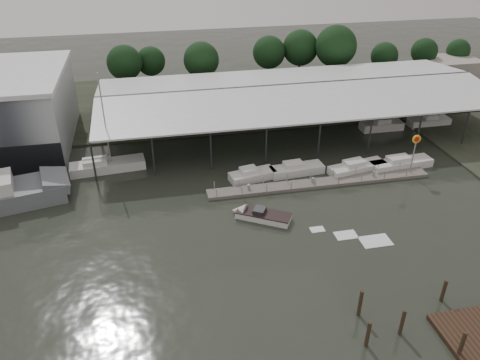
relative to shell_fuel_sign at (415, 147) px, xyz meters
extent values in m
plane|color=#252921|center=(-27.00, -9.99, -3.93)|extent=(200.00, 200.00, 0.00)
cube|color=#343A2B|center=(-27.00, 32.01, -3.83)|extent=(140.00, 30.00, 0.30)
cube|color=#2A2C2F|center=(-10.00, 18.01, 2.84)|extent=(58.00, 0.40, 0.30)
cylinder|color=#2A2C2F|center=(-39.00, 6.51, -1.18)|extent=(0.24, 0.24, 5.50)
cylinder|color=#2A2C2F|center=(-39.00, 29.51, -1.18)|extent=(0.24, 0.24, 5.50)
cylinder|color=#2A2C2F|center=(19.00, 29.51, -1.18)|extent=(0.24, 0.24, 5.50)
cube|color=slate|center=(-12.00, 0.01, -3.73)|extent=(28.00, 2.00, 0.40)
cylinder|color=gray|center=(-25.00, -0.89, -3.13)|extent=(0.10, 0.10, 1.20)
cylinder|color=gray|center=(1.00, 0.91, -3.13)|extent=(0.10, 0.10, 1.20)
cube|color=gray|center=(-13.00, 0.01, -3.23)|extent=(0.30, 0.30, 0.70)
cylinder|color=gray|center=(0.00, 0.01, -1.43)|extent=(0.16, 0.16, 5.00)
cylinder|color=yellow|center=(0.00, 0.01, 1.07)|extent=(1.10, 0.12, 1.10)
cylinder|color=red|center=(0.00, -0.06, 1.07)|extent=(0.70, 0.05, 0.70)
cube|color=gray|center=(28.00, 35.01, -1.93)|extent=(10.00, 8.00, 4.00)
cube|color=slate|center=(-43.36, 4.16, -2.03)|extent=(4.14, 5.54, 1.79)
cube|color=silver|center=(-37.65, 9.08, -3.43)|extent=(9.63, 3.48, 1.40)
cube|color=silver|center=(-39.15, 8.94, -2.53)|extent=(3.17, 2.07, 0.80)
cylinder|color=gray|center=(-37.18, 9.12, 2.97)|extent=(0.16, 0.16, 11.88)
cylinder|color=gray|center=(-38.87, 8.96, -2.03)|extent=(3.50, 0.45, 0.12)
cube|color=silver|center=(-20.64, -5.81, -3.58)|extent=(6.07, 4.74, 0.90)
cone|color=silver|center=(-23.11, -4.33, -3.58)|extent=(2.40, 2.54, 2.00)
cube|color=black|center=(-20.64, -5.81, -3.18)|extent=(6.10, 4.79, 0.12)
cube|color=#2A2C2F|center=(-21.04, -5.57, -2.93)|extent=(1.75, 1.82, 0.50)
cube|color=silver|center=(-15.55, -8.87, -3.91)|extent=(2.30, 1.50, 0.04)
cube|color=silver|center=(-12.98, -10.42, -3.91)|extent=(3.10, 2.00, 0.04)
cube|color=silver|center=(-10.41, -11.97, -3.91)|extent=(3.90, 2.50, 0.04)
cube|color=silver|center=(-19.85, 2.95, -3.43)|extent=(6.13, 3.29, 1.10)
cube|color=silver|center=(-20.35, 2.95, -2.63)|extent=(2.31, 1.97, 0.70)
cube|color=silver|center=(-13.98, 3.28, -3.43)|extent=(7.05, 2.77, 1.10)
cube|color=silver|center=(-14.48, 3.28, -2.63)|extent=(2.54, 1.80, 0.70)
cube|color=silver|center=(-6.20, 2.16, -3.43)|extent=(8.01, 3.66, 1.10)
cube|color=silver|center=(-6.70, 2.16, -2.63)|extent=(2.97, 2.10, 0.70)
cube|color=silver|center=(-0.15, 2.05, -3.43)|extent=(8.53, 2.94, 1.10)
cube|color=silver|center=(-0.65, 2.05, -2.63)|extent=(3.06, 1.86, 0.70)
cylinder|color=#362A1B|center=(-13.93, -23.53, -2.98)|extent=(0.32, 0.32, 3.10)
cylinder|color=#362A1B|center=(-10.77, -26.51, -2.91)|extent=(0.32, 0.32, 3.23)
cylinder|color=#362A1B|center=(-17.06, -24.08, -3.00)|extent=(0.32, 0.32, 3.06)
cylinder|color=#362A1B|center=(-16.32, -21.00, -2.91)|extent=(0.32, 0.32, 3.22)
cylinder|color=#362A1B|center=(-8.63, -20.89, -3.10)|extent=(0.32, 0.32, 2.85)
cylinder|color=#2E2114|center=(-35.14, 37.26, -1.74)|extent=(0.50, 0.50, 4.38)
sphere|color=#163616|center=(-35.14, 37.26, 2.21)|extent=(6.13, 6.13, 6.13)
cylinder|color=#2E2114|center=(-30.53, 40.34, -2.03)|extent=(0.50, 0.50, 3.78)
sphere|color=#163616|center=(-30.53, 40.34, 1.37)|extent=(5.30, 5.30, 5.30)
cylinder|color=#2E2114|center=(-21.75, 35.69, -1.67)|extent=(0.50, 0.50, 4.51)
sphere|color=#163616|center=(-21.75, 35.69, 2.39)|extent=(6.31, 6.31, 6.31)
cylinder|color=#2E2114|center=(-8.47, 38.88, -1.74)|extent=(0.50, 0.50, 4.38)
sphere|color=#163616|center=(-8.47, 38.88, 2.20)|extent=(6.13, 6.13, 6.13)
cylinder|color=#2E2114|center=(-2.39, 38.72, -1.53)|extent=(0.50, 0.50, 4.80)
sphere|color=#163616|center=(-2.39, 38.72, 2.79)|extent=(6.72, 6.72, 6.72)
cylinder|color=#2E2114|center=(3.25, 35.11, -1.21)|extent=(0.50, 0.50, 5.43)
sphere|color=#163616|center=(3.25, 35.11, 3.68)|extent=(7.60, 7.60, 7.60)
cylinder|color=#2E2114|center=(13.58, 35.62, -2.09)|extent=(0.50, 0.50, 3.67)
sphere|color=#163616|center=(13.58, 35.62, 1.21)|extent=(5.14, 5.14, 5.14)
cylinder|color=#2E2114|center=(22.95, 37.23, -2.10)|extent=(0.50, 0.50, 3.66)
sphere|color=#163616|center=(22.95, 37.23, 1.20)|extent=(5.13, 5.13, 5.13)
cylinder|color=#2E2114|center=(31.08, 37.98, -2.28)|extent=(0.50, 0.50, 3.30)
sphere|color=#163616|center=(31.08, 37.98, 0.70)|extent=(4.62, 4.62, 4.62)
camera|label=1|loc=(-31.63, -46.57, 25.19)|focal=35.00mm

